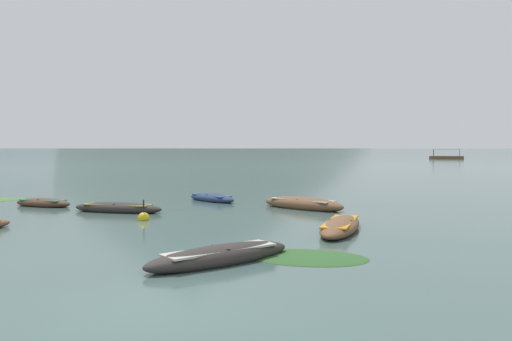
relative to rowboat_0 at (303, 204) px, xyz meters
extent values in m
plane|color=#425B56|center=(-3.06, 1485.27, -0.21)|extent=(6000.00, 6000.00, 0.00)
cone|color=slate|center=(-912.51, 1832.30, 148.18)|extent=(814.01, 814.01, 296.79)
cone|color=#4C5B56|center=(-373.47, 1897.59, 289.43)|extent=(1390.97, 1390.97, 579.28)
ellipsoid|color=brown|center=(0.00, 0.00, -0.01)|extent=(4.23, 3.75, 0.67)
cube|color=#B7B2A3|center=(0.00, 0.00, 0.19)|extent=(3.05, 2.70, 0.05)
cube|color=brown|center=(0.00, 0.00, 0.24)|extent=(0.61, 0.73, 0.04)
ellipsoid|color=#4C3323|center=(-12.38, 0.13, -0.06)|extent=(3.26, 1.91, 0.49)
cube|color=#197A56|center=(-12.38, 0.13, 0.09)|extent=(2.35, 1.37, 0.05)
cube|color=#4C3323|center=(-12.38, 0.13, 0.14)|extent=(0.29, 0.70, 0.04)
ellipsoid|color=brown|center=(1.08, -6.33, -0.05)|extent=(2.22, 4.59, 0.55)
cube|color=orange|center=(1.08, -6.33, 0.12)|extent=(1.60, 3.31, 0.05)
cube|color=brown|center=(1.08, -6.33, 0.17)|extent=(0.78, 0.27, 0.04)
ellipsoid|color=#2D2826|center=(-2.32, -11.30, -0.04)|extent=(3.75, 3.56, 0.56)
cube|color=#B7B2A3|center=(-2.32, -11.30, 0.13)|extent=(2.70, 2.56, 0.05)
cube|color=#2D2826|center=(-2.32, -11.30, 0.18)|extent=(0.53, 0.57, 0.04)
ellipsoid|color=navy|center=(-4.68, 3.01, -0.06)|extent=(3.22, 3.19, 0.50)
cube|color=#28519E|center=(-4.68, 3.01, 0.09)|extent=(2.32, 2.30, 0.05)
cube|color=navy|center=(-4.68, 3.01, 0.14)|extent=(0.56, 0.57, 0.04)
ellipsoid|color=#2D2826|center=(-8.09, -1.78, -0.05)|extent=(4.28, 1.84, 0.54)
cube|color=olive|center=(-8.09, -1.78, 0.12)|extent=(3.08, 1.32, 0.05)
cube|color=#2D2826|center=(-8.09, -1.78, 0.17)|extent=(0.22, 0.71, 0.04)
cube|color=brown|center=(36.35, 98.81, 0.06)|extent=(8.09, 5.14, 0.90)
cylinder|color=#4C4742|center=(33.28, 98.61, 1.18)|extent=(0.10, 0.10, 1.80)
cylinder|color=#4C4742|center=(33.97, 100.76, 1.18)|extent=(0.10, 0.10, 1.80)
cylinder|color=#4C4742|center=(38.74, 96.86, 1.18)|extent=(0.10, 0.10, 1.80)
cylinder|color=#4C4742|center=(39.43, 99.01, 1.18)|extent=(0.10, 0.10, 1.80)
cube|color=beige|center=(36.35, 98.81, 2.08)|extent=(6.80, 4.32, 0.12)
sphere|color=yellow|center=(-6.26, -4.16, -0.12)|extent=(0.44, 0.44, 0.44)
cylinder|color=black|center=(-6.26, -4.16, 0.23)|extent=(0.06, 0.06, 0.70)
ellipsoid|color=#2D5628|center=(-0.19, -10.54, -0.21)|extent=(3.48, 2.64, 0.14)
camera|label=1|loc=(-0.69, -23.64, 2.63)|focal=36.03mm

